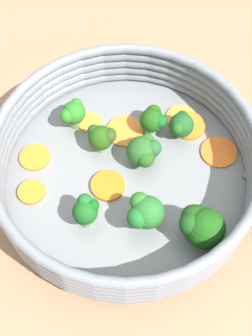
% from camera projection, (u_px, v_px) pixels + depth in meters
% --- Properties ---
extents(ground_plane, '(4.00, 4.00, 0.00)m').
position_uv_depth(ground_plane, '(126.00, 179.00, 0.57)').
color(ground_plane, '#9B7453').
extents(skillet, '(0.30, 0.30, 0.01)m').
position_uv_depth(skillet, '(126.00, 177.00, 0.57)').
color(skillet, gray).
rests_on(skillet, ground_plane).
extents(skillet_rim_wall, '(0.31, 0.31, 0.06)m').
position_uv_depth(skillet_rim_wall, '(126.00, 161.00, 0.53)').
color(skillet_rim_wall, slate).
rests_on(skillet_rim_wall, skillet).
extents(skillet_rivet_left, '(0.01, 0.01, 0.01)m').
position_uv_depth(skillet_rivet_left, '(229.00, 241.00, 0.51)').
color(skillet_rivet_left, gray).
rests_on(skillet_rivet_left, skillet).
extents(skillet_rivet_right, '(0.01, 0.01, 0.01)m').
position_uv_depth(skillet_rivet_right, '(246.00, 175.00, 0.56)').
color(skillet_rivet_right, gray).
rests_on(skillet_rivet_right, skillet).
extents(carrot_slice_0, '(0.07, 0.07, 0.00)m').
position_uv_depth(carrot_slice_0, '(125.00, 131.00, 0.59)').
color(carrot_slice_0, orange).
rests_on(carrot_slice_0, skillet).
extents(carrot_slice_1, '(0.06, 0.06, 0.00)m').
position_uv_depth(carrot_slice_1, '(219.00, 152.00, 0.57)').
color(carrot_slice_1, orange).
rests_on(carrot_slice_1, skillet).
extents(carrot_slice_2, '(0.06, 0.06, 0.01)m').
position_uv_depth(carrot_slice_2, '(108.00, 186.00, 0.55)').
color(carrot_slice_2, orange).
rests_on(carrot_slice_2, skillet).
extents(carrot_slice_3, '(0.04, 0.04, 0.01)m').
position_uv_depth(carrot_slice_3, '(31.00, 192.00, 0.55)').
color(carrot_slice_3, orange).
rests_on(carrot_slice_3, skillet).
extents(carrot_slice_4, '(0.05, 0.05, 0.00)m').
position_uv_depth(carrot_slice_4, '(181.00, 118.00, 0.60)').
color(carrot_slice_4, orange).
rests_on(carrot_slice_4, skillet).
extents(carrot_slice_5, '(0.05, 0.05, 0.01)m').
position_uv_depth(carrot_slice_5, '(189.00, 126.00, 0.59)').
color(carrot_slice_5, orange).
rests_on(carrot_slice_5, skillet).
extents(carrot_slice_6, '(0.05, 0.05, 0.00)m').
position_uv_depth(carrot_slice_6, '(35.00, 156.00, 0.57)').
color(carrot_slice_6, orange).
rests_on(carrot_slice_6, skillet).
extents(carrot_slice_7, '(0.04, 0.04, 0.00)m').
position_uv_depth(carrot_slice_7, '(90.00, 122.00, 0.60)').
color(carrot_slice_7, orange).
rests_on(carrot_slice_7, skillet).
extents(broccoli_floret_0, '(0.03, 0.03, 0.04)m').
position_uv_depth(broccoli_floret_0, '(86.00, 210.00, 0.51)').
color(broccoli_floret_0, '#84A96C').
rests_on(broccoli_floret_0, skillet).
extents(broccoli_floret_1, '(0.03, 0.03, 0.04)m').
position_uv_depth(broccoli_floret_1, '(73.00, 113.00, 0.58)').
color(broccoli_floret_1, '#7C9B4F').
rests_on(broccoli_floret_1, skillet).
extents(broccoli_floret_2, '(0.03, 0.04, 0.04)m').
position_uv_depth(broccoli_floret_2, '(181.00, 125.00, 0.57)').
color(broccoli_floret_2, '#7EA658').
rests_on(broccoli_floret_2, skillet).
extents(broccoli_floret_3, '(0.03, 0.04, 0.04)m').
position_uv_depth(broccoli_floret_3, '(153.00, 120.00, 0.57)').
color(broccoli_floret_3, '#7AB76A').
rests_on(broccoli_floret_3, skillet).
extents(broccoli_floret_4, '(0.04, 0.04, 0.04)m').
position_uv_depth(broccoli_floret_4, '(144.00, 151.00, 0.55)').
color(broccoli_floret_4, '#72A15D').
rests_on(broccoli_floret_4, skillet).
extents(broccoli_floret_5, '(0.05, 0.05, 0.05)m').
position_uv_depth(broccoli_floret_5, '(201.00, 225.00, 0.50)').
color(broccoli_floret_5, '#75A65E').
rests_on(broccoli_floret_5, skillet).
extents(broccoli_floret_6, '(0.04, 0.04, 0.05)m').
position_uv_depth(broccoli_floret_6, '(145.00, 212.00, 0.50)').
color(broccoli_floret_6, '#8BA366').
rests_on(broccoli_floret_6, skillet).
extents(broccoli_floret_7, '(0.04, 0.03, 0.04)m').
position_uv_depth(broccoli_floret_7, '(102.00, 137.00, 0.56)').
color(broccoli_floret_7, '#7CAA64').
rests_on(broccoli_floret_7, skillet).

